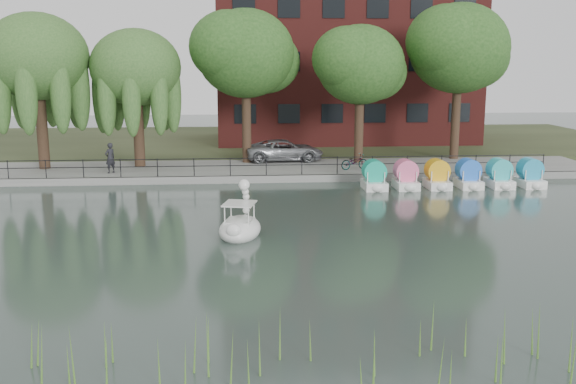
{
  "coord_description": "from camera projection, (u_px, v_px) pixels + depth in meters",
  "views": [
    {
      "loc": [
        -1.53,
        -22.04,
        6.64
      ],
      "look_at": [
        0.5,
        4.0,
        1.3
      ],
      "focal_mm": 40.0,
      "sensor_mm": 36.0,
      "label": 1
    }
  ],
  "objects": [
    {
      "name": "broadleaf_center",
      "position": [
        246.0,
        54.0,
        39.06
      ],
      "size": [
        6.0,
        6.0,
        9.25
      ],
      "color": "#473323",
      "rests_on": "promenade"
    },
    {
      "name": "willow_left",
      "position": [
        37.0,
        57.0,
        36.72
      ],
      "size": [
        5.88,
        5.88,
        9.01
      ],
      "color": "#473323",
      "rests_on": "promenade"
    },
    {
      "name": "land_strip",
      "position": [
        257.0,
        142.0,
        52.24
      ],
      "size": [
        60.0,
        22.0,
        0.36
      ],
      "primitive_type": "cube",
      "color": "#47512D",
      "rests_on": "ground_plane"
    },
    {
      "name": "swan_boat",
      "position": [
        240.0,
        225.0,
        24.72
      ],
      "size": [
        2.08,
        2.76,
        2.1
      ],
      "rotation": [
        0.0,
        0.0,
        -0.23
      ],
      "color": "white",
      "rests_on": "ground_plane"
    },
    {
      "name": "railing",
      "position": [
        266.0,
        162.0,
        35.69
      ],
      "size": [
        32.0,
        0.05,
        1.0
      ],
      "color": "black",
      "rests_on": "promenade"
    },
    {
      "name": "pedal_boat_row",
      "position": [
        453.0,
        177.0,
        34.14
      ],
      "size": [
        9.65,
        1.7,
        1.4
      ],
      "color": "white",
      "rests_on": "ground_plane"
    },
    {
      "name": "kerb",
      "position": [
        266.0,
        179.0,
        35.68
      ],
      "size": [
        40.0,
        0.25,
        0.4
      ],
      "primitive_type": "cube",
      "color": "gray",
      "rests_on": "ground_plane"
    },
    {
      "name": "broadleaf_right",
      "position": [
        360.0,
        65.0,
        39.24
      ],
      "size": [
        5.4,
        5.4,
        8.32
      ],
      "color": "#473323",
      "rests_on": "promenade"
    },
    {
      "name": "broadleaf_far",
      "position": [
        459.0,
        49.0,
        40.51
      ],
      "size": [
        6.3,
        6.3,
        9.71
      ],
      "color": "#473323",
      "rests_on": "promenade"
    },
    {
      "name": "bicycle",
      "position": [
        354.0,
        161.0,
        37.58
      ],
      "size": [
        1.11,
        1.82,
        1.0
      ],
      "primitive_type": "imported",
      "rotation": [
        0.0,
        0.0,
        1.89
      ],
      "color": "gray",
      "rests_on": "promenade"
    },
    {
      "name": "reed_bank",
      "position": [
        407.0,
        349.0,
        13.72
      ],
      "size": [
        24.0,
        2.4,
        1.2
      ],
      "color": "#669938",
      "rests_on": "ground_plane"
    },
    {
      "name": "promenade",
      "position": [
        264.0,
        170.0,
        38.56
      ],
      "size": [
        40.0,
        6.0,
        0.4
      ],
      "primitive_type": "cube",
      "color": "gray",
      "rests_on": "ground_plane"
    },
    {
      "name": "apartment_building",
      "position": [
        344.0,
        26.0,
        50.9
      ],
      "size": [
        20.0,
        10.07,
        18.0
      ],
      "color": "#4C1E16",
      "rests_on": "land_strip"
    },
    {
      "name": "ground_plane",
      "position": [
        283.0,
        250.0,
        22.97
      ],
      "size": [
        120.0,
        120.0,
        0.0
      ],
      "primitive_type": "plane",
      "color": "#42514F"
    },
    {
      "name": "willow_mid",
      "position": [
        136.0,
        68.0,
        37.76
      ],
      "size": [
        5.32,
        5.32,
        8.15
      ],
      "color": "#473323",
      "rests_on": "promenade"
    },
    {
      "name": "minivan",
      "position": [
        285.0,
        149.0,
        40.71
      ],
      "size": [
        2.88,
        5.74,
        1.56
      ],
      "primitive_type": "imported",
      "rotation": [
        0.0,
        0.0,
        1.63
      ],
      "color": "gray",
      "rests_on": "promenade"
    },
    {
      "name": "pedestrian",
      "position": [
        110.0,
        156.0,
        36.26
      ],
      "size": [
        0.84,
        0.85,
        1.98
      ],
      "primitive_type": "imported",
      "rotation": [
        0.0,
        0.0,
        3.95
      ],
      "color": "black",
      "rests_on": "promenade"
    }
  ]
}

